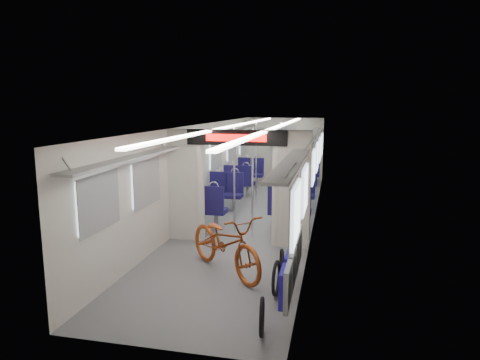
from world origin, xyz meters
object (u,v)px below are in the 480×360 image
at_px(stanchion_far_left, 256,164).
at_px(stanchion_far_right, 280,164).
at_px(flip_bench, 292,263).
at_px(stanchion_near_left, 234,181).
at_px(seat_bay_far_right, 304,174).
at_px(seat_bay_far_left, 245,175).
at_px(bike_hoop_c, 282,265).
at_px(bike_hoop_b, 276,280).
at_px(seat_bay_near_right, 294,196).
at_px(stanchion_near_right, 252,184).
at_px(seat_bay_near_left, 216,196).
at_px(bicycle, 225,243).
at_px(bike_hoop_a, 262,319).

distance_m(stanchion_far_left, stanchion_far_right, 0.67).
xyz_separation_m(flip_bench, stanchion_near_left, (-1.59, 3.15, 0.57)).
bearing_deg(flip_bench, seat_bay_far_right, 92.96).
bearing_deg(seat_bay_far_left, seat_bay_far_right, 14.27).
height_order(flip_bench, bike_hoop_c, flip_bench).
relative_size(bike_hoop_b, stanchion_far_right, 0.23).
xyz_separation_m(bike_hoop_c, seat_bay_near_right, (-0.18, 3.73, 0.35)).
relative_size(stanchion_near_left, stanchion_near_right, 1.00).
relative_size(bike_hoop_c, stanchion_far_left, 0.21).
xyz_separation_m(seat_bay_far_left, stanchion_far_right, (1.34, -1.56, 0.61)).
bearing_deg(stanchion_far_right, seat_bay_far_left, 130.53).
distance_m(seat_bay_near_right, stanchion_near_right, 1.94).
relative_size(flip_bench, bike_hoop_b, 3.98).
relative_size(bike_hoop_c, stanchion_far_right, 0.21).
bearing_deg(seat_bay_near_left, bike_hoop_b, -63.08).
distance_m(seat_bay_near_left, seat_bay_far_left, 3.45).
xyz_separation_m(stanchion_near_left, stanchion_near_right, (0.46, -0.33, 0.00)).
height_order(seat_bay_far_left, seat_bay_far_right, seat_bay_far_right).
relative_size(seat_bay_far_right, stanchion_far_left, 0.92).
bearing_deg(seat_bay_near_right, bicycle, -101.73).
xyz_separation_m(bike_hoop_b, stanchion_near_left, (-1.34, 3.00, 0.91)).
xyz_separation_m(seat_bay_near_right, stanchion_near_right, (-0.70, -1.72, 0.58)).
height_order(bike_hoop_a, stanchion_near_left, stanchion_near_left).
bearing_deg(stanchion_far_right, stanchion_near_right, -92.99).
xyz_separation_m(bike_hoop_c, seat_bay_far_left, (-2.05, 6.82, 0.32)).
bearing_deg(bike_hoop_b, stanchion_far_right, 96.82).
bearing_deg(stanchion_far_left, stanchion_near_left, -89.35).
height_order(seat_bay_near_left, stanchion_far_left, stanchion_far_left).
bearing_deg(bike_hoop_b, bicycle, 144.39).
relative_size(bicycle, stanchion_far_right, 0.87).
xyz_separation_m(bike_hoop_c, stanchion_far_right, (-0.71, 5.25, 0.93)).
bearing_deg(seat_bay_far_right, bicycle, -96.05).
height_order(flip_bench, bike_hoop_a, flip_bench).
relative_size(bike_hoop_a, seat_bay_far_left, 0.24).
bearing_deg(seat_bay_far_right, stanchion_far_left, -119.09).
bearing_deg(seat_bay_near_left, bicycle, -71.83).
bearing_deg(seat_bay_near_left, stanchion_near_right, -49.18).
distance_m(bike_hoop_a, stanchion_far_right, 7.16).
xyz_separation_m(bicycle, stanchion_near_right, (0.07, 2.00, 0.62)).
bearing_deg(flip_bench, seat_bay_near_left, 118.75).
xyz_separation_m(bike_hoop_c, seat_bay_near_left, (-2.05, 3.37, 0.33)).
bearing_deg(bicycle, seat_bay_near_left, 61.17).
bearing_deg(stanchion_far_right, bike_hoop_a, -84.42).
bearing_deg(seat_bay_near_left, seat_bay_near_right, 11.03).
distance_m(bicycle, seat_bay_near_right, 3.79).
xyz_separation_m(bicycle, seat_bay_near_right, (0.77, 3.71, 0.04)).
height_order(seat_bay_near_right, seat_bay_far_left, seat_bay_near_right).
distance_m(stanchion_near_right, stanchion_far_left, 3.16).
distance_m(bike_hoop_c, seat_bay_near_right, 3.75).
xyz_separation_m(seat_bay_near_right, stanchion_near_left, (-1.17, -1.39, 0.58)).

